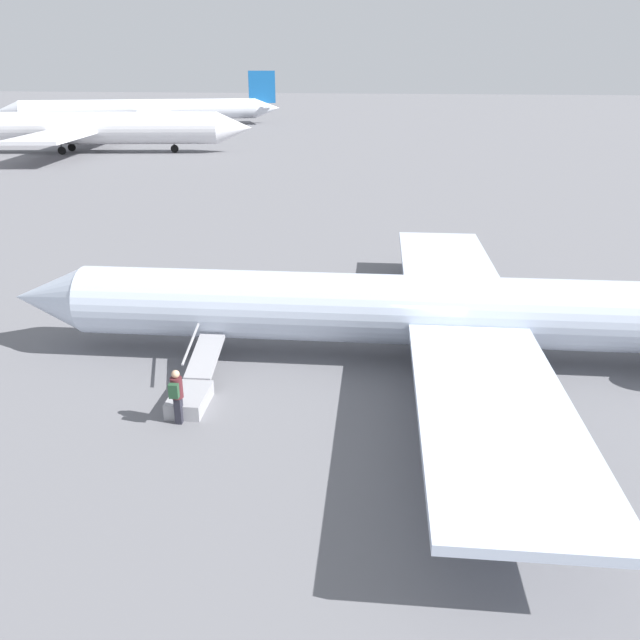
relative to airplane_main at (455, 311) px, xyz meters
The scene contains 6 objects.
ground_plane 2.17m from the airplane_main, ahead, with size 600.00×600.00×0.00m, color slate.
airplane_main is the anchor object (origin of this frame).
airplane_far_center 72.32m from the airplane_main, 49.59° to the right, with size 42.37×32.27×10.51m.
airplane_taxiing_distant 114.68m from the airplane_main, 59.17° to the right, with size 50.52×40.12×10.07m.
boarding_stairs 9.48m from the airplane_main, 29.66° to the left, with size 1.43×4.10×1.65m.
passenger 10.07m from the airplane_main, 36.87° to the left, with size 0.36×0.55×1.74m.
Camera 1 is at (-0.20, 21.09, 9.83)m, focal length 35.00 mm.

